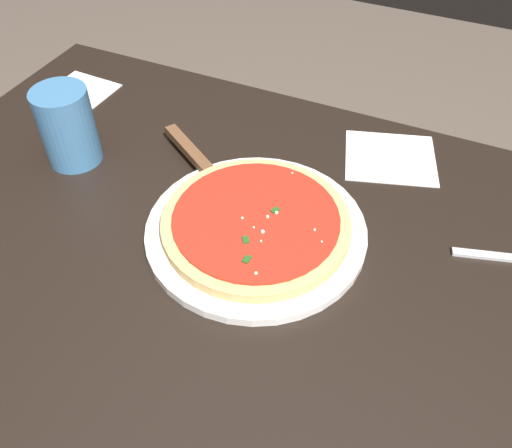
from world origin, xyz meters
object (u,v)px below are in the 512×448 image
at_px(napkin_loose_left, 390,158).
at_px(pizza, 256,223).
at_px(serving_plate, 256,231).
at_px(napkin_folded_right, 81,91).
at_px(cup_tall_drink, 67,126).
at_px(pizza_server, 201,164).

bearing_deg(napkin_loose_left, pizza, -117.75).
relative_size(serving_plate, napkin_folded_right, 2.72).
xyz_separation_m(pizza, napkin_loose_left, (0.13, 0.24, -0.02)).
xyz_separation_m(serving_plate, cup_tall_drink, (-0.33, 0.03, 0.05)).
relative_size(cup_tall_drink, napkin_folded_right, 1.09).
bearing_deg(pizza, napkin_loose_left, 62.25).
relative_size(serving_plate, pizza, 1.18).
height_order(serving_plate, pizza, pizza).
bearing_deg(napkin_folded_right, pizza, -23.83).
bearing_deg(napkin_loose_left, napkin_folded_right, -175.57).
bearing_deg(pizza, napkin_folded_right, 156.17).
relative_size(pizza, napkin_loose_left, 1.82).
height_order(serving_plate, napkin_folded_right, serving_plate).
bearing_deg(pizza, pizza_server, 147.33).
bearing_deg(pizza_server, serving_plate, -32.67).
bearing_deg(cup_tall_drink, napkin_loose_left, 24.36).
bearing_deg(napkin_loose_left, serving_plate, -117.76).
height_order(pizza_server, cup_tall_drink, cup_tall_drink).
distance_m(pizza_server, cup_tall_drink, 0.21).
distance_m(cup_tall_drink, napkin_loose_left, 0.50).
distance_m(serving_plate, pizza_server, 0.15).
relative_size(pizza, cup_tall_drink, 2.11).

